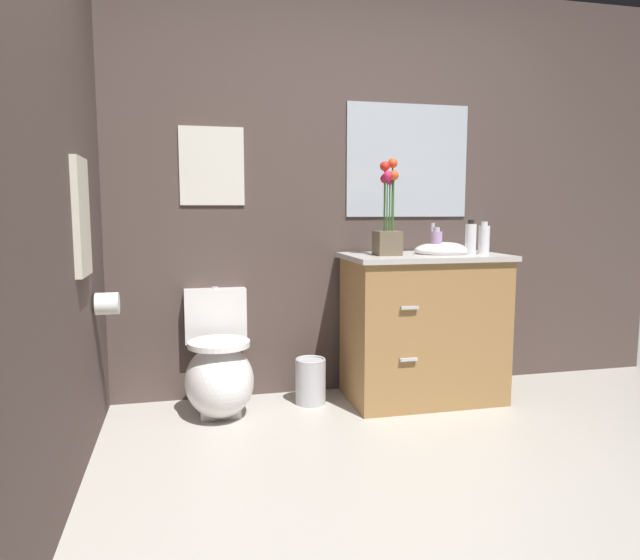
# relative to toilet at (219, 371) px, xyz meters

# --- Properties ---
(ground_plane) EXTENTS (9.04, 9.04, 0.00)m
(ground_plane) POSITION_rel_toilet_xyz_m (0.73, -1.46, -0.24)
(ground_plane) COLOR #B2ADA3
(wall_back) EXTENTS (4.22, 0.05, 2.50)m
(wall_back) POSITION_rel_toilet_xyz_m (0.93, 0.30, 1.01)
(wall_back) COLOR #4C3D38
(wall_back) RESTS_ON ground_plane
(wall_left) EXTENTS (0.05, 4.86, 2.50)m
(wall_left) POSITION_rel_toilet_xyz_m (-0.65, -0.94, 1.01)
(wall_left) COLOR #4C3D38
(wall_left) RESTS_ON ground_plane
(toilet) EXTENTS (0.38, 0.59, 0.69)m
(toilet) POSITION_rel_toilet_xyz_m (0.00, 0.00, 0.00)
(toilet) COLOR white
(toilet) RESTS_ON ground_plane
(vanity_cabinet) EXTENTS (0.94, 0.56, 1.06)m
(vanity_cabinet) POSITION_rel_toilet_xyz_m (1.22, -0.03, 0.21)
(vanity_cabinet) COLOR #9E7242
(vanity_cabinet) RESTS_ON ground_plane
(flower_vase) EXTENTS (0.14, 0.14, 0.55)m
(flower_vase) POSITION_rel_toilet_xyz_m (0.97, -0.05, 0.82)
(flower_vase) COLOR brown
(flower_vase) RESTS_ON vanity_cabinet
(soap_bottle) EXTENTS (0.07, 0.07, 0.19)m
(soap_bottle) POSITION_rel_toilet_xyz_m (1.57, -0.09, 0.73)
(soap_bottle) COLOR white
(soap_bottle) RESTS_ON vanity_cabinet
(lotion_bottle) EXTENTS (0.06, 0.06, 0.20)m
(lotion_bottle) POSITION_rel_toilet_xyz_m (1.46, -0.12, 0.73)
(lotion_bottle) COLOR white
(lotion_bottle) RESTS_ON vanity_cabinet
(hand_wash_bottle) EXTENTS (0.07, 0.07, 0.16)m
(hand_wash_bottle) POSITION_rel_toilet_xyz_m (1.28, -0.05, 0.71)
(hand_wash_bottle) COLOR #B28CBF
(hand_wash_bottle) RESTS_ON vanity_cabinet
(trash_bin) EXTENTS (0.18, 0.18, 0.27)m
(trash_bin) POSITION_rel_toilet_xyz_m (0.54, 0.04, -0.11)
(trash_bin) COLOR #B7B7BC
(trash_bin) RESTS_ON ground_plane
(wall_poster) EXTENTS (0.37, 0.01, 0.45)m
(wall_poster) POSITION_rel_toilet_xyz_m (-0.00, 0.27, 1.15)
(wall_poster) COLOR silver
(wall_mirror) EXTENTS (0.80, 0.01, 0.70)m
(wall_mirror) POSITION_rel_toilet_xyz_m (1.22, 0.27, 1.21)
(wall_mirror) COLOR #B2BCC6
(hanging_towel) EXTENTS (0.03, 0.28, 0.52)m
(hanging_towel) POSITION_rel_toilet_xyz_m (-0.61, -0.48, 0.87)
(hanging_towel) COLOR beige
(toilet_paper_roll) EXTENTS (0.11, 0.11, 0.11)m
(toilet_paper_roll) POSITION_rel_toilet_xyz_m (-0.55, -0.20, 0.44)
(toilet_paper_roll) COLOR white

